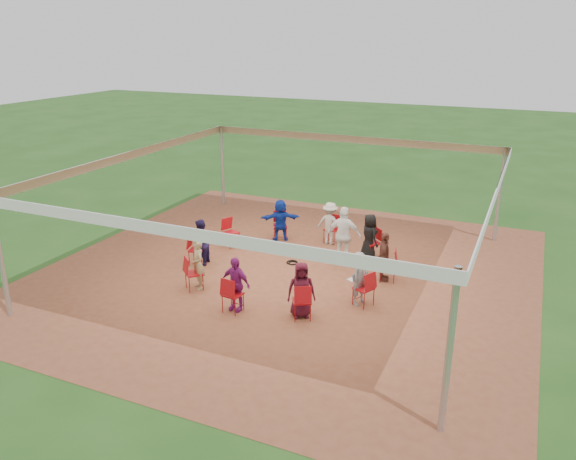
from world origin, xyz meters
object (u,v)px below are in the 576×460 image
at_px(person_seated_7, 235,284).
at_px(person_seated_8, 301,290).
at_px(person_seated_2, 369,236).
at_px(person_seated_3, 330,223).
at_px(chair_0, 364,288).
at_px(cable_coil, 292,263).
at_px(person_seated_0, 360,278).
at_px(person_seated_4, 280,220).
at_px(person_seated_6, 198,264).
at_px(chair_6, 197,250).
at_px(laptop, 355,278).
at_px(chair_5, 231,233).
at_px(person_seated_1, 384,257).
at_px(chair_8, 233,295).
at_px(chair_1, 388,265).
at_px(chair_4, 280,226).
at_px(chair_7, 194,273).
at_px(chair_3, 332,229).
at_px(person_seated_5, 201,243).
at_px(chair_9, 302,301).
at_px(standing_person, 344,236).
at_px(chair_2, 372,243).

distance_m(person_seated_7, person_seated_8, 1.59).
distance_m(person_seated_2, person_seated_3, 1.59).
height_order(chair_0, cable_coil, chair_0).
distance_m(person_seated_0, person_seated_4, 4.90).
bearing_deg(person_seated_6, person_seated_4, 126.00).
bearing_deg(person_seated_8, chair_6, 126.95).
distance_m(chair_6, laptop, 4.86).
relative_size(chair_5, person_seated_3, 0.67).
bearing_deg(person_seated_1, chair_0, 166.00).
bearing_deg(chair_6, person_seated_3, 125.05).
relative_size(chair_8, person_seated_0, 0.67).
relative_size(person_seated_0, person_seated_1, 1.00).
height_order(chair_1, chair_6, same).
xyz_separation_m(chair_4, person_seated_0, (3.71, -3.38, 0.23)).
xyz_separation_m(chair_6, person_seated_3, (2.91, 3.13, 0.23)).
bearing_deg(chair_7, person_seated_4, 125.05).
height_order(chair_1, cable_coil, chair_1).
distance_m(chair_3, chair_8, 5.40).
relative_size(person_seated_1, person_seated_5, 1.00).
bearing_deg(chair_8, chair_9, 18.00).
distance_m(chair_1, person_seated_6, 5.02).
height_order(chair_3, person_seated_7, person_seated_7).
height_order(chair_5, laptop, chair_5).
bearing_deg(person_seated_5, person_seated_8, 54.00).
bearing_deg(person_seated_4, cable_coil, 94.73).
bearing_deg(chair_5, standing_person, 115.89).
distance_m(person_seated_8, cable_coil, 3.26).
bearing_deg(person_seated_7, person_seated_2, 72.00).
distance_m(chair_4, person_seated_7, 5.02).
relative_size(person_seated_8, laptop, 3.71).
xyz_separation_m(chair_3, person_seated_4, (-1.57, -0.45, 0.23)).
height_order(chair_4, laptop, chair_4).
xyz_separation_m(chair_5, person_seated_4, (1.18, 1.14, 0.23)).
xyz_separation_m(chair_1, person_seated_1, (-0.12, -0.03, 0.23)).
height_order(person_seated_1, person_seated_7, same).
xyz_separation_m(chair_5, person_seated_1, (4.99, -0.56, 0.23)).
height_order(person_seated_0, person_seated_7, same).
bearing_deg(person_seated_6, chair_5, 145.79).
bearing_deg(person_seated_1, person_seated_7, 126.00).
xyz_separation_m(chair_5, person_seated_2, (4.19, 0.82, 0.23)).
height_order(chair_1, chair_8, same).
bearing_deg(chair_6, chair_3, 126.00).
distance_m(chair_0, person_seated_6, 4.28).
bearing_deg(chair_0, chair_2, 36.00).
bearing_deg(standing_person, chair_8, 63.80).
height_order(person_seated_4, standing_person, standing_person).
bearing_deg(person_seated_4, person_seated_8, 90.00).
relative_size(chair_1, cable_coil, 2.09).
relative_size(chair_8, person_seated_8, 0.67).
bearing_deg(chair_7, person_seated_3, 107.58).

